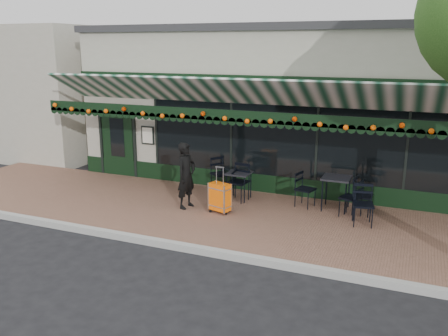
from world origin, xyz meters
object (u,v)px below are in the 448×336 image
at_px(chair_a_front, 363,205).
at_px(chair_b_front, 238,182).
at_px(chair_a_right, 363,196).
at_px(chair_solo, 221,174).
at_px(cafe_table_b, 239,175).
at_px(chair_b_left, 228,185).
at_px(cafe_table_a, 336,180).
at_px(chair_b_right, 305,190).
at_px(chair_a_left, 351,198).
at_px(woman, 186,175).
at_px(suitcase, 220,197).

bearing_deg(chair_a_front, chair_b_front, 158.36).
distance_m(chair_a_right, chair_solo, 3.94).
distance_m(cafe_table_b, chair_b_left, 0.39).
relative_size(cafe_table_b, chair_b_front, 0.74).
distance_m(cafe_table_a, chair_a_right, 0.73).
bearing_deg(chair_b_right, cafe_table_a, -69.18).
xyz_separation_m(cafe_table_a, chair_b_front, (-2.48, -0.28, -0.26)).
bearing_deg(chair_a_right, chair_b_front, 97.25).
bearing_deg(chair_a_left, woman, -58.67).
bearing_deg(chair_a_right, chair_b_right, 92.54).
distance_m(woman, chair_b_front, 1.45).
bearing_deg(suitcase, chair_a_front, 25.10).
relative_size(woman, suitcase, 1.45).
bearing_deg(chair_a_left, cafe_table_a, -113.57).
xyz_separation_m(chair_a_front, chair_solo, (-4.00, 1.22, 0.00)).
bearing_deg(cafe_table_a, chair_b_front, -173.57).
height_order(chair_a_left, chair_a_front, chair_a_front).
relative_size(chair_a_front, chair_b_right, 1.06).
bearing_deg(woman, suitcase, -80.57).
bearing_deg(chair_a_front, chair_b_left, 159.05).
bearing_deg(cafe_table_a, chair_solo, 173.35).
xyz_separation_m(chair_a_left, chair_b_right, (-1.17, 0.31, -0.02)).
bearing_deg(suitcase, cafe_table_a, 44.02).
distance_m(suitcase, chair_a_right, 3.44).
xyz_separation_m(cafe_table_b, chair_a_right, (3.16, 0.05, -0.21)).
relative_size(cafe_table_b, chair_b_left, 0.92).
bearing_deg(chair_a_right, suitcase, 114.52).
height_order(cafe_table_a, cafe_table_b, cafe_table_a).
height_order(woman, chair_b_front, woman).
bearing_deg(chair_a_right, cafe_table_a, 84.65).
xyz_separation_m(chair_a_left, chair_solo, (-3.67, 0.76, 0.02)).
xyz_separation_m(suitcase, cafe_table_b, (0.06, 1.15, 0.28)).
bearing_deg(woman, chair_a_right, -62.76).
bearing_deg(cafe_table_a, cafe_table_b, -176.32).
bearing_deg(chair_b_left, suitcase, 5.70).
bearing_deg(chair_b_front, chair_b_left, -173.10).
bearing_deg(cafe_table_b, woman, -131.48).
bearing_deg(cafe_table_a, chair_a_left, -41.99).
height_order(cafe_table_b, chair_solo, chair_solo).
height_order(suitcase, chair_b_right, suitcase).
xyz_separation_m(chair_a_left, chair_b_left, (-3.20, 0.10, -0.06)).
distance_m(cafe_table_b, chair_a_right, 3.17).
height_order(cafe_table_a, chair_b_left, cafe_table_a).
relative_size(woman, cafe_table_b, 2.26).
relative_size(woman, chair_solo, 1.75).
bearing_deg(chair_b_front, chair_a_right, 11.50).
bearing_deg(chair_a_left, chair_a_front, 54.37).
distance_m(chair_b_right, chair_b_front, 1.75).
bearing_deg(chair_solo, chair_a_right, -64.23).
height_order(suitcase, chair_solo, suitcase).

